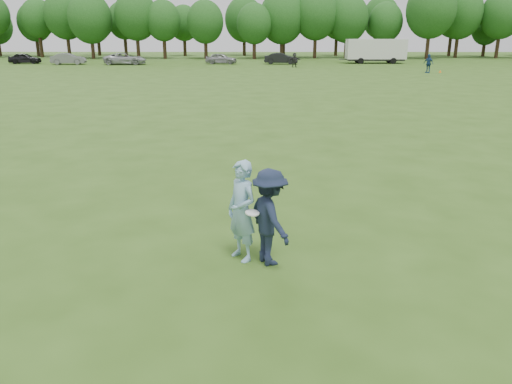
# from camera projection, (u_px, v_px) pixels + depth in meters

# --- Properties ---
(ground) EXTENTS (200.00, 200.00, 0.00)m
(ground) POSITION_uv_depth(u_px,v_px,m) (298.00, 251.00, 10.32)
(ground) COLOR #2E4C15
(ground) RESTS_ON ground
(thrower) EXTENTS (0.83, 0.87, 2.01)m
(thrower) POSITION_uv_depth(u_px,v_px,m) (242.00, 211.00, 9.66)
(thrower) COLOR #83B1CA
(thrower) RESTS_ON ground
(defender) EXTENTS (1.18, 1.41, 1.90)m
(defender) POSITION_uv_depth(u_px,v_px,m) (270.00, 217.00, 9.51)
(defender) COLOR #192237
(defender) RESTS_ON ground
(player_far_b) EXTENTS (1.08, 1.19, 1.95)m
(player_far_b) POSITION_uv_depth(u_px,v_px,m) (428.00, 63.00, 53.07)
(player_far_b) COLOR navy
(player_far_b) RESTS_ON ground
(player_far_d) EXTENTS (1.62, 0.57, 1.73)m
(player_far_d) POSITION_uv_depth(u_px,v_px,m) (294.00, 60.00, 61.25)
(player_far_d) COLOR #282828
(player_far_d) RESTS_ON ground
(car_a) EXTENTS (4.25, 1.93, 1.42)m
(car_a) POSITION_uv_depth(u_px,v_px,m) (25.00, 58.00, 67.74)
(car_a) COLOR black
(car_a) RESTS_ON ground
(car_b) EXTENTS (4.59, 2.06, 1.46)m
(car_b) POSITION_uv_depth(u_px,v_px,m) (68.00, 59.00, 66.09)
(car_b) COLOR slate
(car_b) RESTS_ON ground
(car_c) EXTENTS (5.58, 2.73, 1.53)m
(car_c) POSITION_uv_depth(u_px,v_px,m) (125.00, 59.00, 65.97)
(car_c) COLOR #A6A7AA
(car_c) RESTS_ON ground
(car_e) EXTENTS (4.34, 2.11, 1.43)m
(car_e) POSITION_uv_depth(u_px,v_px,m) (221.00, 59.00, 67.16)
(car_e) COLOR gray
(car_e) RESTS_ON ground
(car_f) EXTENTS (4.61, 1.99, 1.47)m
(car_f) POSITION_uv_depth(u_px,v_px,m) (281.00, 59.00, 66.81)
(car_f) COLOR black
(car_f) RESTS_ON ground
(field_cone) EXTENTS (0.28, 0.28, 0.30)m
(field_cone) POSITION_uv_depth(u_px,v_px,m) (440.00, 71.00, 53.64)
(field_cone) COLOR orange
(field_cone) RESTS_ON ground
(disc_in_play) EXTENTS (0.30, 0.30, 0.07)m
(disc_in_play) POSITION_uv_depth(u_px,v_px,m) (252.00, 213.00, 9.37)
(disc_in_play) COLOR white
(disc_in_play) RESTS_ON ground
(cargo_trailer) EXTENTS (9.00, 2.75, 3.20)m
(cargo_trailer) POSITION_uv_depth(u_px,v_px,m) (376.00, 50.00, 68.16)
(cargo_trailer) COLOR silver
(cargo_trailer) RESTS_ON ground
(treeline) EXTENTS (130.35, 18.39, 11.74)m
(treeline) POSITION_uv_depth(u_px,v_px,m) (281.00, 18.00, 81.50)
(treeline) COLOR #332114
(treeline) RESTS_ON ground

